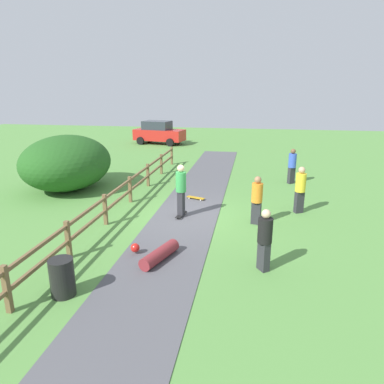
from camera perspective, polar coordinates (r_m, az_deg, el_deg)
name	(u,v)px	position (r m, az deg, el deg)	size (l,w,h in m)	color
ground_plane	(186,216)	(13.28, -1.02, -3.90)	(60.00, 60.00, 0.00)	#568E42
asphalt_path	(186,216)	(13.28, -1.02, -3.86)	(2.40, 28.00, 0.02)	#515156
wooden_fence	(119,196)	(13.78, -11.72, -0.57)	(0.12, 18.12, 1.10)	brown
bush_large	(66,163)	(17.52, -19.53, 4.47)	(3.92, 4.70, 2.53)	#23561E
trash_bin	(62,277)	(8.85, -20.14, -12.77)	(0.56, 0.56, 0.90)	black
skater_riding	(181,188)	(12.89, -1.78, 0.67)	(0.43, 0.82, 1.95)	black
skater_fallen	(158,254)	(10.01, -5.55, -9.85)	(1.35, 1.50, 0.36)	maroon
skateboard_loose	(196,198)	(15.18, 0.60, -0.92)	(0.82, 0.45, 0.08)	#BF8C19
bystander_orange	(257,198)	(12.46, 10.39, -0.96)	(0.45, 0.45, 1.72)	#2D2D33
bystander_yellow	(300,188)	(13.97, 17.01, 0.68)	(0.51, 0.51, 1.80)	#2D2D33
bystander_blue	(292,164)	(18.25, 15.79, 4.28)	(0.53, 0.53, 1.75)	#2D2D33
bystander_black	(265,237)	(9.36, 11.61, -7.15)	(0.53, 0.53, 1.68)	#2D2D33
parked_car_red	(159,133)	(30.48, -5.35, 9.50)	(4.44, 2.57, 1.92)	red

